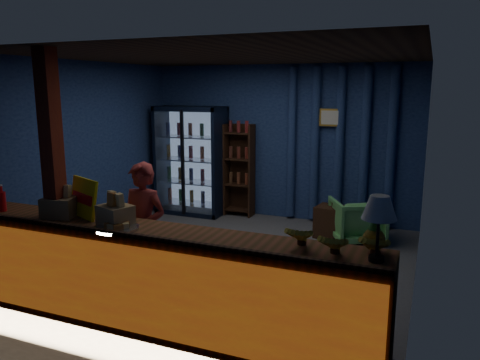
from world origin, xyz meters
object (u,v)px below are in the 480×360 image
object	(u,v)px
table_lamp	(379,210)
green_chair	(357,220)
shopkeeper	(144,230)
pastry_tray	(117,227)

from	to	relation	value
table_lamp	green_chair	bearing A→B (deg)	100.50
shopkeeper	green_chair	distance (m)	3.28
green_chair	table_lamp	world-z (taller)	table_lamp
shopkeeper	pastry_tray	world-z (taller)	shopkeeper
table_lamp	shopkeeper	bearing A→B (deg)	166.70
pastry_tray	table_lamp	bearing A→B (deg)	2.03
pastry_tray	green_chair	bearing A→B (deg)	63.24
shopkeeper	table_lamp	size ratio (longest dim) A/B	2.90
pastry_tray	table_lamp	size ratio (longest dim) A/B	0.81
pastry_tray	table_lamp	distance (m)	2.32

